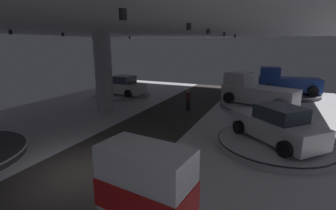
{
  "coord_description": "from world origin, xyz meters",
  "views": [
    {
      "loc": [
        6.38,
        -6.3,
        4.74
      ],
      "look_at": [
        0.99,
        5.86,
        1.4
      ],
      "focal_mm": 25.89,
      "sensor_mm": 36.0,
      "label": 1
    }
  ],
  "objects": [
    {
      "name": "ground",
      "position": [
        0.0,
        0.0,
        -0.02
      ],
      "size": [
        24.0,
        44.0,
        0.06
      ],
      "color": "silver"
    },
    {
      "name": "ceiling_with_spotlights",
      "position": [
        -0.0,
        0.0,
        5.55
      ],
      "size": [
        24.0,
        44.0,
        0.39
      ],
      "color": "silver"
    },
    {
      "name": "column_left",
      "position": [
        -4.99,
        7.82,
        2.75
      ],
      "size": [
        1.22,
        1.22,
        5.5
      ],
      "color": "#ADADB2",
      "rests_on": "ground"
    },
    {
      "name": "display_platform_far_right",
      "position": [
        5.4,
        12.83,
        0.17
      ],
      "size": [
        5.68,
        5.68,
        0.3
      ],
      "color": "#B7B7BC",
      "rests_on": "ground"
    },
    {
      "name": "pickup_truck_far_right",
      "position": [
        5.1,
        12.94,
        1.24
      ],
      "size": [
        5.7,
        4.05,
        2.3
      ],
      "color": "silver",
      "rests_on": "display_platform_far_right"
    },
    {
      "name": "display_platform_deep_right",
      "position": [
        7.59,
        18.83,
        0.2
      ],
      "size": [
        5.74,
        5.74,
        0.37
      ],
      "color": "#333338",
      "rests_on": "ground"
    },
    {
      "name": "pickup_truck_deep_right",
      "position": [
        7.27,
        18.8,
        1.3
      ],
      "size": [
        5.48,
        3.07,
        2.3
      ],
      "color": "navy",
      "rests_on": "display_platform_deep_right"
    },
    {
      "name": "display_platform_mid_right",
      "position": [
        6.67,
        5.46,
        0.19
      ],
      "size": [
        5.24,
        5.24,
        0.34
      ],
      "color": "#B7B7BC",
      "rests_on": "ground"
    },
    {
      "name": "display_car_mid_right",
      "position": [
        6.69,
        5.44,
        1.11
      ],
      "size": [
        4.28,
        4.2,
        1.71
      ],
      "color": "silver",
      "rests_on": "display_platform_mid_right"
    },
    {
      "name": "display_platform_far_left",
      "position": [
        -6.51,
        12.28,
        0.14
      ],
      "size": [
        5.04,
        5.04,
        0.24
      ],
      "color": "#B7B7BC",
      "rests_on": "ground"
    },
    {
      "name": "display_car_far_left",
      "position": [
        -6.48,
        12.28,
        1.0
      ],
      "size": [
        4.37,
        2.56,
        1.71
      ],
      "color": "silver",
      "rests_on": "display_platform_far_left"
    },
    {
      "name": "visitor_walking_near",
      "position": [
        0.79,
        9.9,
        0.91
      ],
      "size": [
        0.32,
        0.32,
        1.59
      ],
      "color": "black",
      "rests_on": "ground"
    }
  ]
}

